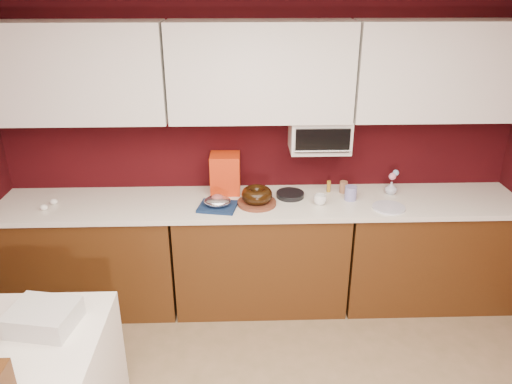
{
  "coord_description": "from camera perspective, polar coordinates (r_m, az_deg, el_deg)",
  "views": [
    {
      "loc": [
        -0.15,
        -1.52,
        2.49
      ],
      "look_at": [
        -0.04,
        1.84,
        1.02
      ],
      "focal_mm": 35.0,
      "sensor_mm": 36.0,
      "label": 1
    }
  ],
  "objects": [
    {
      "name": "toaster_oven_handle",
      "position": [
        3.69,
        7.61,
        4.64
      ],
      "size": [
        0.42,
        0.02,
        0.02
      ],
      "primitive_type": "cylinder",
      "rotation": [
        0.0,
        1.57,
        0.0
      ],
      "color": "silver",
      "rests_on": "toaster_oven"
    },
    {
      "name": "paper_cup",
      "position": [
        4.0,
        9.97,
        0.57
      ],
      "size": [
        0.08,
        0.08,
        0.09
      ],
      "primitive_type": "cylinder",
      "rotation": [
        0.0,
        0.0,
        -0.37
      ],
      "color": "#8B5D3F",
      "rests_on": "countertop"
    },
    {
      "name": "toaster_oven_door",
      "position": [
        3.69,
        7.63,
        5.82
      ],
      "size": [
        0.4,
        0.02,
        0.18
      ],
      "primitive_type": "cube",
      "color": "black",
      "rests_on": "toaster_oven"
    },
    {
      "name": "upper_cabinet_left",
      "position": [
        3.84,
        -20.28,
        12.65
      ],
      "size": [
        1.31,
        0.33,
        0.7
      ],
      "primitive_type": "cube",
      "color": "white",
      "rests_on": "wall_back"
    },
    {
      "name": "roasted_ham",
      "position": [
        3.67,
        -4.44,
        -0.69
      ],
      "size": [
        0.1,
        0.09,
        0.06
      ],
      "primitive_type": "ellipsoid",
      "rotation": [
        0.0,
        0.0,
        0.16
      ],
      "color": "#A44F4B",
      "rests_on": "foil_ham_nest"
    },
    {
      "name": "china_plate",
      "position": [
        3.82,
        14.93,
        -1.72
      ],
      "size": [
        0.31,
        0.31,
        0.01
      ],
      "primitive_type": "cylinder",
      "rotation": [
        0.0,
        0.0,
        -0.38
      ],
      "color": "silver",
      "rests_on": "countertop"
    },
    {
      "name": "wall_back",
      "position": [
        3.97,
        0.4,
        5.43
      ],
      "size": [
        4.0,
        0.02,
        2.5
      ],
      "primitive_type": "cube",
      "color": "#320609",
      "rests_on": "floor"
    },
    {
      "name": "flower_vase",
      "position": [
        4.05,
        15.19,
        0.54
      ],
      "size": [
        0.09,
        0.09,
        0.11
      ],
      "primitive_type": "imported",
      "rotation": [
        0.0,
        0.0,
        -0.2
      ],
      "color": "#ACB2C3",
      "rests_on": "countertop"
    },
    {
      "name": "pandoro_box",
      "position": [
        3.92,
        -3.53,
        2.15
      ],
      "size": [
        0.23,
        0.21,
        0.31
      ],
      "primitive_type": "cube",
      "rotation": [
        0.0,
        0.0,
        -0.02
      ],
      "color": "#B7130C",
      "rests_on": "countertop"
    },
    {
      "name": "newspaper_stack",
      "position": [
        2.97,
        -23.15,
        -13.03
      ],
      "size": [
        0.38,
        0.33,
        0.12
      ],
      "primitive_type": "cube",
      "rotation": [
        0.0,
        0.0,
        -0.18
      ],
      "color": "silver",
      "rests_on": "dining_table"
    },
    {
      "name": "egg_right",
      "position": [
        4.04,
        -22.12,
        -1.03
      ],
      "size": [
        0.06,
        0.05,
        0.05
      ],
      "primitive_type": "ellipsoid",
      "rotation": [
        0.0,
        0.0,
        -0.05
      ],
      "color": "white",
      "rests_on": "countertop"
    },
    {
      "name": "base_cabinet_right",
      "position": [
        4.29,
        18.76,
        -6.46
      ],
      "size": [
        1.31,
        0.58,
        0.86
      ],
      "primitive_type": "cube",
      "color": "#4A280E",
      "rests_on": "floor"
    },
    {
      "name": "egg_left",
      "position": [
        3.97,
        -23.09,
        -1.63
      ],
      "size": [
        0.07,
        0.06,
        0.05
      ],
      "primitive_type": "ellipsoid",
      "rotation": [
        0.0,
        0.0,
        0.35
      ],
      "color": "white",
      "rests_on": "countertop"
    },
    {
      "name": "toaster_oven",
      "position": [
        3.84,
        7.26,
        6.55
      ],
      "size": [
        0.45,
        0.3,
        0.25
      ],
      "primitive_type": "cube",
      "color": "white",
      "rests_on": "upper_cabinet_center"
    },
    {
      "name": "cake_base",
      "position": [
        3.74,
        0.09,
        -1.25
      ],
      "size": [
        0.34,
        0.34,
        0.03
      ],
      "primitive_type": "cylinder",
      "rotation": [
        0.0,
        0.0,
        -0.19
      ],
      "color": "brown",
      "rests_on": "countertop"
    },
    {
      "name": "base_cabinet_left",
      "position": [
        4.19,
        -18.13,
        -7.09
      ],
      "size": [
        1.31,
        0.58,
        0.86
      ],
      "primitive_type": "cube",
      "color": "#4A280E",
      "rests_on": "floor"
    },
    {
      "name": "blue_jar",
      "position": [
        3.88,
        10.76,
        -0.13
      ],
      "size": [
        0.11,
        0.11,
        0.11
      ],
      "primitive_type": "cylinder",
      "rotation": [
        0.0,
        0.0,
        0.22
      ],
      "color": "navy",
      "rests_on": "countertop"
    },
    {
      "name": "upper_cabinet_right",
      "position": [
        3.95,
        20.78,
        12.83
      ],
      "size": [
        1.31,
        0.33,
        0.7
      ],
      "primitive_type": "cube",
      "color": "white",
      "rests_on": "wall_back"
    },
    {
      "name": "base_cabinet_center",
      "position": [
        4.03,
        0.54,
        -7.13
      ],
      "size": [
        1.31,
        0.58,
        0.86
      ],
      "primitive_type": "cube",
      "color": "#4A280E",
      "rests_on": "floor"
    },
    {
      "name": "navy_towel",
      "position": [
        3.7,
        -4.4,
        -1.67
      ],
      "size": [
        0.31,
        0.28,
        0.02
      ],
      "primitive_type": "cube",
      "rotation": [
        0.0,
        0.0,
        -0.2
      ],
      "color": "#13264A",
      "rests_on": "countertop"
    },
    {
      "name": "flower_pink",
      "position": [
        4.02,
        15.33,
        1.73
      ],
      "size": [
        0.06,
        0.06,
        0.06
      ],
      "primitive_type": "sphere",
      "color": "pink",
      "rests_on": "flower_vase"
    },
    {
      "name": "countertop",
      "position": [
        3.82,
        0.56,
        -1.32
      ],
      "size": [
        4.0,
        0.62,
        0.04
      ],
      "primitive_type": "cube",
      "color": "white",
      "rests_on": "base_cabinet_center"
    },
    {
      "name": "coffee_mug",
      "position": [
        3.76,
        7.33,
        -0.77
      ],
      "size": [
        0.11,
        0.11,
        0.09
      ],
      "primitive_type": "imported",
      "rotation": [
        0.0,
        0.0,
        0.48
      ],
      "color": "white",
      "rests_on": "countertop"
    },
    {
      "name": "flower_blue",
      "position": [
        4.04,
        15.69,
        2.13
      ],
      "size": [
        0.05,
        0.05,
        0.05
      ],
      "primitive_type": "sphere",
      "color": "#85ABD6",
      "rests_on": "flower_vase"
    },
    {
      "name": "bundt_cake",
      "position": [
        3.72,
        0.09,
        -0.32
      ],
      "size": [
        0.27,
        0.27,
        0.09
      ],
      "primitive_type": "torus",
      "rotation": [
        0.0,
        0.0,
        0.19
      ],
      "color": "black",
      "rests_on": "cake_base"
    },
    {
      "name": "dark_pan",
      "position": [
        3.88,
        3.92,
        -0.3
      ],
      "size": [
        0.27,
        0.27,
        0.04
      ],
      "primitive_type": "cylinder",
      "rotation": [
        0.0,
        0.0,
        -0.28
      ],
      "color": "black",
      "rests_on": "countertop"
    },
    {
      "name": "upper_cabinet_center",
      "position": [
        3.66,
        0.53,
        13.57
      ],
      "size": [
        1.31,
        0.33,
        0.7
      ],
      "primitive_type": "cube",
      "color": "white",
      "rests_on": "wall_back"
    },
    {
      "name": "amber_bottle",
      "position": [
        3.99,
        8.31,
        0.64
      ],
      "size": [
        0.04,
        0.04,
        0.09
      ],
      "primitive_type": "cylinder",
      "rotation": [
        0.0,
        0.0,
        0.27
      ],
      "color": "olive",
      "rests_on": "countertop"
    },
    {
      "name": "foil_ham_nest",
      "position": [
        3.69,
        -4.43,
        -1.05
      ],
      "size": [
        0.2,
        0.17,
        0.07
      ],
      "primitive_type": "ellipsoid",
      "rotation": [
        0.0,
        0.0,
        -0.01
      ],
      "color": "white",
      "rests_on": "navy_towel"
    }
  ]
}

